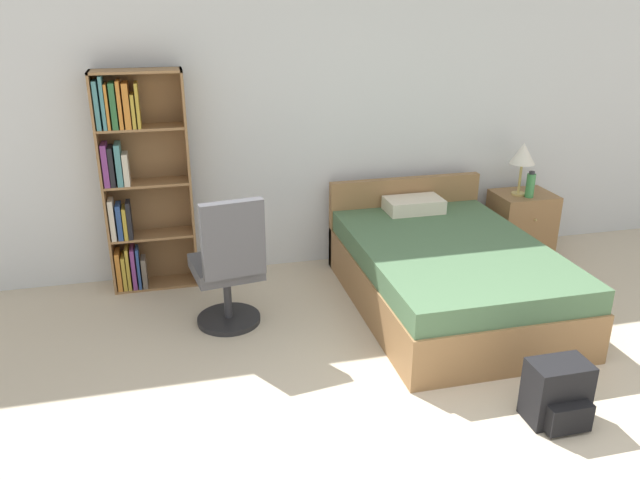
{
  "coord_description": "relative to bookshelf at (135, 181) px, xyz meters",
  "views": [
    {
      "loc": [
        -1.43,
        -2.07,
        2.37
      ],
      "look_at": [
        -0.44,
        1.98,
        0.7
      ],
      "focal_mm": 35.0,
      "sensor_mm": 36.0,
      "label": 1
    }
  ],
  "objects": [
    {
      "name": "bookshelf",
      "position": [
        0.0,
        0.0,
        0.0
      ],
      "size": [
        0.7,
        0.27,
        1.82
      ],
      "color": "olive",
      "rests_on": "ground_plane"
    },
    {
      "name": "nightstand",
      "position": [
        3.49,
        -0.13,
        -0.63
      ],
      "size": [
        0.54,
        0.46,
        0.61
      ],
      "color": "olive",
      "rests_on": "ground_plane"
    },
    {
      "name": "wall_back",
      "position": [
        1.73,
        0.21,
        0.36
      ],
      "size": [
        9.0,
        0.06,
        2.6
      ],
      "color": "silver",
      "rests_on": "ground_plane"
    },
    {
      "name": "bed",
      "position": [
        2.35,
        -0.92,
        -0.65
      ],
      "size": [
        1.42,
        2.07,
        0.8
      ],
      "color": "olive",
      "rests_on": "ground_plane"
    },
    {
      "name": "table_lamp",
      "position": [
        3.41,
        -0.15,
        0.05
      ],
      "size": [
        0.23,
        0.23,
        0.49
      ],
      "color": "tan",
      "rests_on": "nightstand"
    },
    {
      "name": "backpack_black",
      "position": [
        2.38,
        -2.46,
        -0.76
      ],
      "size": [
        0.35,
        0.3,
        0.38
      ],
      "color": "black",
      "rests_on": "ground_plane"
    },
    {
      "name": "water_bottle",
      "position": [
        3.47,
        -0.24,
        -0.21
      ],
      "size": [
        0.08,
        0.08,
        0.24
      ],
      "color": "#3F8C4C",
      "rests_on": "nightstand"
    },
    {
      "name": "office_chair",
      "position": [
        0.64,
        -0.91,
        -0.44
      ],
      "size": [
        0.54,
        0.62,
        1.06
      ],
      "color": "#232326",
      "rests_on": "ground_plane"
    }
  ]
}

